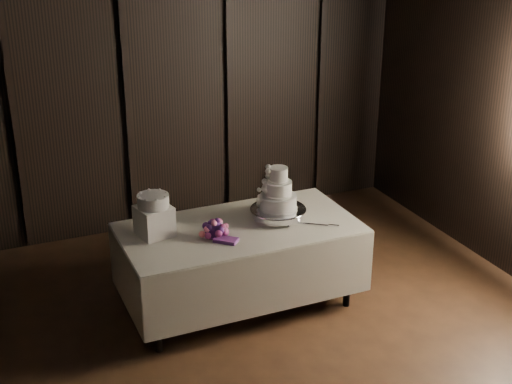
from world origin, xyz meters
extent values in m
cube|color=black|center=(0.00, 3.52, 1.50)|extent=(6.04, 0.04, 3.04)
cube|color=silver|center=(0.45, 1.57, 0.76)|extent=(1.99, 1.05, 0.01)
cube|color=white|center=(0.45, 1.57, 0.35)|extent=(1.83, 0.93, 0.71)
cylinder|color=silver|center=(0.81, 1.60, 0.81)|extent=(0.53, 0.53, 0.09)
cylinder|color=white|center=(0.81, 1.60, 0.91)|extent=(0.31, 0.31, 0.13)
cylinder|color=white|center=(0.81, 1.60, 1.04)|extent=(0.23, 0.23, 0.13)
cylinder|color=white|center=(0.81, 1.60, 1.16)|extent=(0.16, 0.16, 0.13)
cube|color=white|center=(-0.25, 1.70, 0.89)|extent=(0.31, 0.31, 0.25)
cylinder|color=white|center=(-0.25, 1.70, 1.06)|extent=(0.31, 0.31, 0.10)
cube|color=silver|center=(1.02, 1.37, 0.77)|extent=(0.32, 0.23, 0.01)
camera|label=1|loc=(-1.54, -3.46, 3.30)|focal=50.00mm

